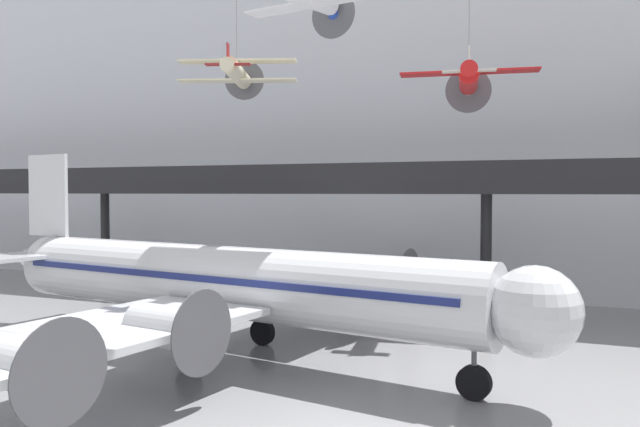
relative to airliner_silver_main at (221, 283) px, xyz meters
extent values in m
cube|color=silver|center=(10.21, 21.85, 10.45)|extent=(140.00, 3.00, 27.80)
cube|color=black|center=(10.21, 14.22, 4.57)|extent=(110.00, 3.20, 0.90)
cube|color=black|center=(10.21, 12.68, 5.57)|extent=(110.00, 0.12, 1.10)
cylinder|color=black|center=(-20.04, 15.18, 0.34)|extent=(0.70, 0.70, 7.58)
cylinder|color=black|center=(10.21, 15.18, 0.34)|extent=(0.70, 0.70, 7.58)
cylinder|color=silver|center=(0.10, -0.02, 0.07)|extent=(25.95, 7.42, 3.32)
sphere|color=silver|center=(14.06, -2.29, 0.07)|extent=(3.26, 3.26, 3.26)
cone|color=silver|center=(-14.02, 2.28, 0.32)|extent=(4.75, 3.71, 3.06)
cube|color=navy|center=(0.10, -0.02, 0.41)|extent=(24.19, 7.20, 0.30)
cube|color=silver|center=(2.58, 9.61, -0.67)|extent=(8.56, 17.22, 0.28)
cube|color=silver|center=(-0.60, -9.93, -0.67)|extent=(8.56, 17.22, 0.28)
cylinder|color=silver|center=(3.77, 5.74, -0.62)|extent=(3.21, 2.06, 1.59)
cylinder|color=#4C4C51|center=(5.40, 5.48, -0.62)|extent=(0.55, 3.00, 3.03)
cylinder|color=silver|center=(4.67, 11.27, -0.62)|extent=(3.21, 2.06, 1.59)
cylinder|color=#4C4C51|center=(6.30, 11.00, -0.62)|extent=(0.55, 3.00, 3.03)
cylinder|color=silver|center=(1.76, -6.64, -0.62)|extent=(3.21, 2.06, 1.59)
cylinder|color=#4C4C51|center=(3.38, -6.91, -0.62)|extent=(0.55, 3.00, 3.03)
cylinder|color=silver|center=(0.86, -12.17, -0.62)|extent=(3.21, 2.06, 1.59)
cylinder|color=#4C4C51|center=(2.48, -12.43, -0.62)|extent=(0.55, 3.00, 3.03)
cube|color=silver|center=(-12.71, 2.07, 4.06)|extent=(3.28, 0.73, 4.65)
cube|color=silver|center=(-12.38, 2.02, 0.74)|extent=(4.64, 9.06, 0.20)
cylinder|color=#4C4C51|center=(11.93, -1.94, -2.19)|extent=(0.20, 0.20, 1.21)
cylinder|color=black|center=(11.93, -1.94, -2.80)|extent=(1.34, 0.58, 1.30)
cylinder|color=#4C4C51|center=(0.83, 2.56, -2.19)|extent=(0.20, 0.20, 1.21)
cylinder|color=black|center=(0.83, 2.56, -2.80)|extent=(1.34, 0.58, 1.30)
cylinder|color=#4C4C51|center=(-0.03, -2.69, -2.19)|extent=(0.20, 0.20, 1.21)
cylinder|color=black|center=(-0.03, -2.69, -2.80)|extent=(1.34, 0.58, 1.30)
cone|color=navy|center=(3.42, 5.51, 13.62)|extent=(0.99, 0.91, 0.89)
cylinder|color=#4C4C51|center=(3.44, 5.68, 13.61)|extent=(2.55, 0.40, 2.57)
cube|color=silver|center=(3.10, 3.32, 13.50)|extent=(7.30, 2.17, 0.10)
cylinder|color=red|center=(9.69, 10.90, 10.59)|extent=(1.86, 5.28, 1.25)
cone|color=silver|center=(9.27, 13.56, 10.49)|extent=(1.08, 0.99, 0.96)
cylinder|color=#4C4C51|center=(9.24, 13.75, 10.48)|extent=(2.74, 0.47, 2.77)
cone|color=red|center=(10.08, 8.42, 10.67)|extent=(1.11, 1.53, 0.95)
cube|color=red|center=(9.64, 11.21, 11.09)|extent=(7.88, 2.45, 0.10)
cube|color=silver|center=(10.13, 8.11, 11.23)|extent=(0.16, 0.63, 1.28)
cube|color=silver|center=(10.13, 8.11, 10.59)|extent=(2.84, 1.05, 0.06)
cylinder|color=slate|center=(9.69, 10.90, 14.64)|extent=(0.04, 0.04, 7.04)
cylinder|color=beige|center=(-3.99, 8.57, 11.54)|extent=(2.52, 4.92, 1.13)
cone|color=maroon|center=(-4.82, 10.96, 11.61)|extent=(1.11, 1.05, 0.90)
cylinder|color=#4C4C51|center=(-4.87, 11.13, 11.62)|extent=(2.47, 0.88, 2.60)
cone|color=beige|center=(-3.23, 6.34, 11.48)|extent=(1.23, 1.52, 0.89)
cube|color=beige|center=(-4.09, 8.84, 12.34)|extent=(7.29, 3.48, 0.10)
cube|color=beige|center=(-4.09, 8.84, 11.14)|extent=(7.29, 3.48, 0.10)
cube|color=maroon|center=(-3.13, 6.06, 12.14)|extent=(0.25, 0.58, 1.20)
cube|color=maroon|center=(-3.13, 6.06, 11.54)|extent=(2.65, 1.40, 0.06)
cylinder|color=slate|center=(-3.99, 8.57, 15.13)|extent=(0.04, 0.04, 6.17)
camera|label=1|loc=(15.19, -25.24, 4.27)|focal=35.00mm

